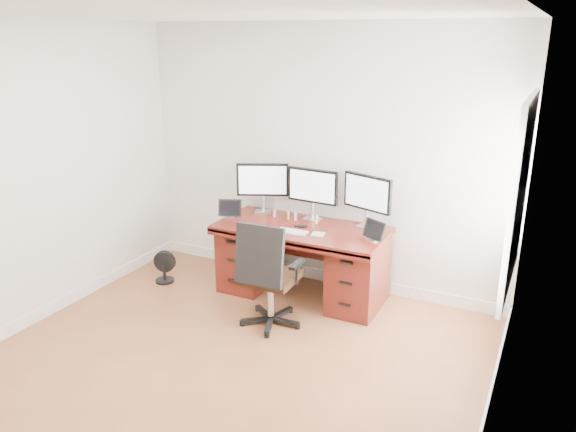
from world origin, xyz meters
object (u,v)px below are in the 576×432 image
at_px(desk, 302,258).
at_px(monitor_center, 313,188).
at_px(office_chair, 268,292).
at_px(floor_fan, 164,267).
at_px(keyboard, 292,232).

height_order(desk, monitor_center, monitor_center).
relative_size(desk, monitor_center, 3.08).
distance_m(office_chair, floor_fan, 1.52).
height_order(monitor_center, keyboard, monitor_center).
xyz_separation_m(monitor_center, keyboard, (-0.01, -0.46, -0.33)).
bearing_deg(desk, floor_fan, -165.51).
relative_size(floor_fan, keyboard, 1.17).
height_order(desk, floor_fan, desk).
bearing_deg(office_chair, monitor_center, 87.81).
distance_m(monitor_center, keyboard, 0.56).
xyz_separation_m(desk, monitor_center, (-0.00, 0.24, 0.68)).
bearing_deg(floor_fan, desk, 0.42).
bearing_deg(monitor_center, desk, -86.26).
bearing_deg(monitor_center, keyboard, -87.79).
bearing_deg(office_chair, floor_fan, 164.62).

